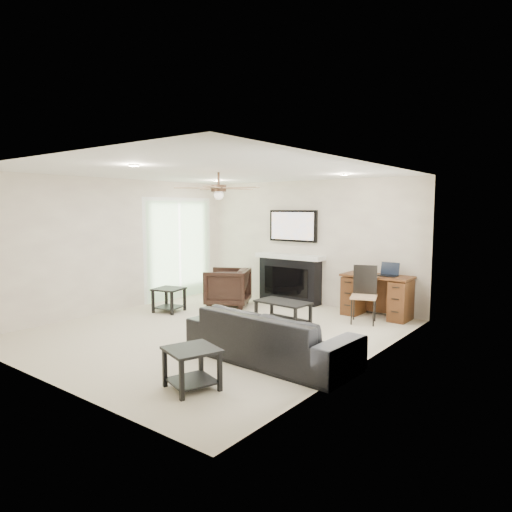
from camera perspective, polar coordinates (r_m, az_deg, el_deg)
The scene contains 10 objects.
room_shell at distance 7.06m, azimuth -3.65°, elevation 3.87°, with size 5.50×5.54×2.52m.
sofa at distance 5.88m, azimuth 1.87°, elevation -9.95°, with size 2.25×0.88×0.66m, color black.
armchair at distance 9.10m, azimuth -3.57°, elevation -3.93°, with size 0.81×0.83×0.75m, color black.
coffee_table at distance 7.68m, azimuth 3.38°, elevation -7.13°, with size 0.90×0.50×0.40m, color black.
end_table_near at distance 5.10m, azimuth -8.02°, elevation -13.76°, with size 0.52×0.52×0.45m, color black.
end_table_left at distance 8.77m, azimuth -10.82°, elevation -5.41°, with size 0.50×0.50×0.45m, color black.
fireplace_unit at distance 9.40m, azimuth 4.21°, elevation -0.06°, with size 1.52×0.34×1.91m, color black.
desk at distance 8.46m, azimuth 14.84°, elevation -4.86°, with size 1.22×0.56×0.76m, color #3A1C0E.
desk_chair at distance 7.94m, azimuth 13.33°, elevation -4.75°, with size 0.42×0.44×0.97m, color black.
laptop at distance 8.29m, azimuth 16.16°, elevation -1.65°, with size 0.33×0.24×0.23m, color black.
Camera 1 is at (4.83, -5.23, 1.94)m, focal length 32.00 mm.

